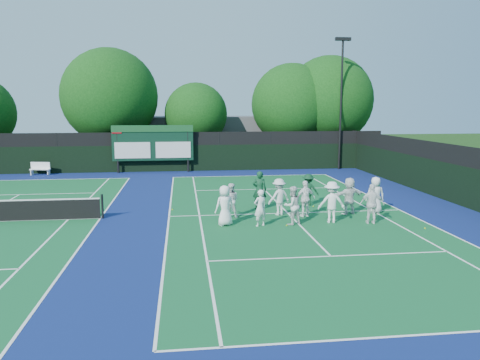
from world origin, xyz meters
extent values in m
plane|color=#15350E|center=(0.00, 0.00, 0.00)|extent=(120.00, 120.00, 0.00)
cube|color=navy|center=(-6.00, 1.00, 0.00)|extent=(34.00, 32.00, 0.01)
cube|color=#12592C|center=(0.00, 1.00, 0.01)|extent=(10.97, 23.77, 0.00)
cube|color=white|center=(0.00, -10.88, 0.01)|extent=(10.97, 0.08, 0.00)
cube|color=white|center=(0.00, 12.88, 0.01)|extent=(10.97, 0.08, 0.00)
cube|color=white|center=(-5.49, 1.00, 0.01)|extent=(0.08, 23.77, 0.00)
cube|color=white|center=(5.49, 1.00, 0.01)|extent=(0.08, 23.77, 0.00)
cube|color=white|center=(-4.12, 1.00, 0.01)|extent=(0.08, 23.77, 0.00)
cube|color=white|center=(4.12, 1.00, 0.01)|extent=(0.08, 23.77, 0.00)
cube|color=white|center=(0.00, -5.40, 0.01)|extent=(8.23, 0.08, 0.00)
cube|color=white|center=(0.00, 7.40, 0.01)|extent=(8.23, 0.08, 0.00)
cube|color=white|center=(0.00, 1.00, 0.01)|extent=(0.08, 12.80, 0.00)
cube|color=white|center=(-14.00, 12.88, 0.01)|extent=(10.97, 0.08, 0.00)
cube|color=white|center=(-8.52, 1.00, 0.01)|extent=(0.08, 23.77, 0.00)
cube|color=white|center=(-9.88, 1.00, 0.01)|extent=(0.08, 23.77, 0.00)
cube|color=white|center=(-14.00, 7.40, 0.01)|extent=(8.23, 0.08, 0.00)
cube|color=black|center=(-6.00, 16.00, 1.00)|extent=(34.00, 0.08, 2.00)
cube|color=black|center=(-6.00, 16.00, 2.50)|extent=(34.00, 0.05, 1.00)
cube|color=black|center=(9.00, 1.00, 1.00)|extent=(0.08, 32.00, 2.00)
cube|color=black|center=(9.00, 1.00, 2.50)|extent=(0.05, 32.00, 1.00)
cylinder|color=black|center=(-9.60, 15.60, 1.75)|extent=(0.16, 0.16, 3.50)
cylinder|color=black|center=(-4.40, 15.60, 1.75)|extent=(0.16, 0.16, 3.50)
cube|color=black|center=(-7.00, 15.60, 2.20)|extent=(6.00, 0.15, 2.60)
cube|color=#144820|center=(-7.00, 15.50, 3.30)|extent=(6.00, 0.05, 0.50)
cube|color=silver|center=(-8.50, 15.50, 1.70)|extent=(2.60, 0.04, 1.20)
cube|color=silver|center=(-5.50, 15.50, 1.70)|extent=(2.60, 0.04, 1.20)
cube|color=maroon|center=(-9.60, 15.50, 3.20)|extent=(0.70, 0.04, 0.50)
cube|color=#55555A|center=(-2.00, 24.00, 2.00)|extent=(18.00, 6.00, 4.00)
cylinder|color=black|center=(7.50, 15.70, 5.00)|extent=(0.16, 0.16, 10.00)
cube|color=black|center=(7.50, 15.70, 10.00)|extent=(1.20, 0.30, 0.25)
cylinder|color=black|center=(-8.40, 1.00, 0.55)|extent=(0.10, 0.10, 1.10)
cube|color=white|center=(-15.11, 15.30, 0.41)|extent=(1.51, 0.71, 0.06)
cube|color=white|center=(-15.11, 15.45, 0.68)|extent=(1.44, 0.39, 0.49)
cube|color=white|center=(-15.69, 15.30, 0.19)|extent=(0.13, 0.35, 0.39)
cube|color=white|center=(-14.52, 15.30, 0.19)|extent=(0.13, 0.35, 0.39)
cylinder|color=black|center=(-10.56, 19.50, 1.42)|extent=(0.44, 0.44, 2.83)
sphere|color=#0D3B0F|center=(-10.56, 19.50, 5.72)|extent=(7.71, 7.71, 7.71)
sphere|color=#0D3B0F|center=(-9.96, 19.80, 4.95)|extent=(5.40, 5.40, 5.40)
cylinder|color=black|center=(-3.63, 19.50, 1.17)|extent=(0.44, 0.44, 2.35)
sphere|color=#0D3B0F|center=(-3.63, 19.50, 4.29)|extent=(5.19, 5.19, 5.19)
sphere|color=#0D3B0F|center=(-3.03, 19.80, 3.77)|extent=(3.63, 3.63, 3.63)
cylinder|color=black|center=(4.48, 19.50, 1.27)|extent=(0.44, 0.44, 2.53)
sphere|color=#0D3B0F|center=(4.48, 19.50, 5.11)|extent=(6.87, 6.87, 6.87)
sphere|color=#0D3B0F|center=(5.08, 19.80, 4.42)|extent=(4.81, 4.81, 4.81)
cylinder|color=black|center=(7.75, 19.50, 1.32)|extent=(0.44, 0.44, 2.64)
sphere|color=#0D3B0F|center=(7.75, 19.50, 5.46)|extent=(7.52, 7.52, 7.52)
sphere|color=#0D3B0F|center=(8.35, 19.80, 4.71)|extent=(5.26, 5.26, 5.26)
sphere|color=#ABCC18|center=(-0.57, -1.31, 0.03)|extent=(0.07, 0.07, 0.07)
sphere|color=#ABCC18|center=(4.91, -2.47, 0.03)|extent=(0.07, 0.07, 0.07)
sphere|color=#ABCC18|center=(-5.36, 2.30, 0.03)|extent=(0.07, 0.07, 0.07)
sphere|color=#ABCC18|center=(1.57, 2.20, 0.03)|extent=(0.07, 0.07, 0.07)
imported|color=white|center=(-3.12, -0.88, 0.85)|extent=(0.97, 0.80, 1.70)
imported|color=white|center=(-1.68, -1.18, 0.78)|extent=(0.67, 0.56, 1.55)
imported|color=silver|center=(-0.30, -1.07, 0.82)|extent=(0.97, 0.87, 1.64)
imported|color=white|center=(1.45, -0.95, 0.89)|extent=(1.22, 0.79, 1.78)
imported|color=white|center=(3.09, -1.35, 0.86)|extent=(1.07, 0.64, 1.71)
imported|color=white|center=(-2.72, 0.60, 0.77)|extent=(0.87, 0.75, 1.55)
imported|color=silver|center=(-0.49, 0.71, 0.85)|extent=(1.25, 1.00, 1.69)
imported|color=white|center=(0.63, 0.26, 0.83)|extent=(1.04, 0.63, 1.65)
imported|color=white|center=(2.76, 0.49, 0.86)|extent=(1.66, 0.84, 1.72)
imported|color=white|center=(4.05, 0.57, 0.86)|extent=(0.91, 0.66, 1.71)
imported|color=#103C23|center=(-1.16, 2.10, 0.93)|extent=(0.77, 0.60, 1.86)
imported|color=#0E361E|center=(1.40, 2.60, 0.80)|extent=(1.15, 0.83, 1.60)
camera|label=1|loc=(-4.85, -19.86, 4.95)|focal=35.00mm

